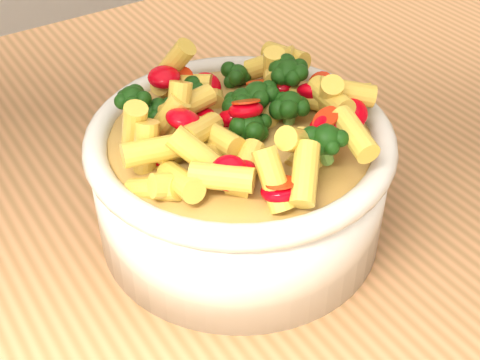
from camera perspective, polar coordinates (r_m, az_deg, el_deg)
table at (r=0.65m, az=-7.15°, el=-10.05°), size 1.20×0.80×0.90m
serving_bowl at (r=0.53m, az=0.00°, el=0.11°), size 0.24×0.24×0.10m
pasta_salad at (r=0.49m, az=0.00°, el=5.82°), size 0.19×0.19×0.04m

